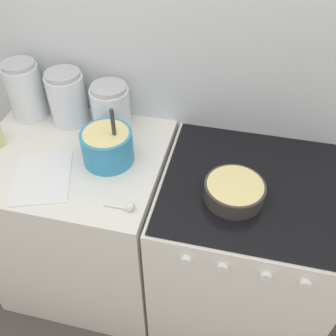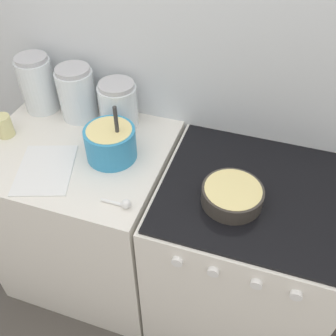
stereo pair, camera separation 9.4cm
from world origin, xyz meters
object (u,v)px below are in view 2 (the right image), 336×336
Objects in this scene: storage_jar_middle at (77,96)px; storage_jar_right at (119,107)px; tin_can at (4,126)px; baking_pan at (232,195)px; storage_jar_left at (38,87)px; stove at (239,257)px; mixing_bowl at (110,141)px.

storage_jar_middle is 0.20m from storage_jar_right.
storage_jar_right is 2.14× the size of tin_can.
baking_pan is 1.04m from storage_jar_left.
storage_jar_middle is (-0.78, 0.32, 0.07)m from baking_pan.
storage_jar_middle is 2.53× the size of tin_can.
storage_jar_left is at bearing 167.76° from stove.
baking_pan is at bearing -28.53° from storage_jar_right.
mixing_bowl is at bearing 1.82° from tin_can.
stove is 3.67× the size of storage_jar_middle.
storage_jar_right is at bearing 151.47° from baking_pan.
mixing_bowl reaches higher than tin_can.
storage_jar_middle is 1.18× the size of storage_jar_right.
stove is 0.50m from baking_pan.
stove is 4.34× the size of storage_jar_right.
storage_jar_middle reaches higher than tin_can.
tin_can is at bearing -135.73° from storage_jar_middle.
storage_jar_right is at bearing 160.66° from stove.
stove is 1.22m from storage_jar_left.
baking_pan is at bearing -4.41° from tin_can.
storage_jar_middle is (-0.86, 0.23, 0.56)m from stove.
mixing_bowl reaches higher than stove.
storage_jar_left is at bearing 180.00° from storage_jar_middle.
stove is at bearing -12.24° from storage_jar_left.
storage_jar_left is (-0.46, 0.22, 0.04)m from mixing_bowl.
storage_jar_middle is (-0.26, 0.22, 0.03)m from mixing_bowl.
tin_can is (-0.04, -0.24, -0.07)m from storage_jar_left.
baking_pan reaches higher than stove.
storage_jar_right is (-0.06, 0.22, 0.01)m from mixing_bowl.
stove is at bearing -15.01° from storage_jar_middle.
storage_jar_left reaches higher than stove.
storage_jar_right is at bearing 0.00° from storage_jar_left.
mixing_bowl is at bearing -25.42° from storage_jar_left.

